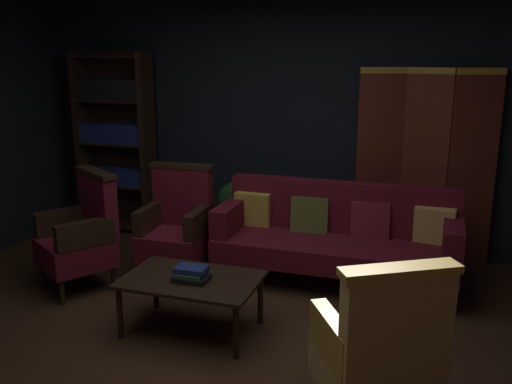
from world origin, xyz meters
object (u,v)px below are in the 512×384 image
object	(u,v)px
velvet_couch	(337,233)
book_navy_cloth	(191,269)
potted_plant	(237,210)
coffee_table	(191,284)
book_green_cloth	(191,274)
folding_screen	(424,164)
armchair_wing_right	(177,226)
armchair_gilt_accent	(380,353)
armchair_wing_left	(82,234)
book_black_cloth	(192,278)
bookshelf	(116,138)

from	to	relation	value
velvet_couch	book_navy_cloth	distance (m)	1.56
potted_plant	book_navy_cloth	bearing A→B (deg)	-79.91
velvet_couch	coffee_table	world-z (taller)	velvet_couch
velvet_couch	book_green_cloth	xyz separation A→B (m)	(-0.82, -1.32, 0.02)
folding_screen	armchair_wing_right	distance (m)	2.45
folding_screen	velvet_couch	xyz separation A→B (m)	(-0.69, -0.78, -0.53)
book_green_cloth	velvet_couch	bearing A→B (deg)	57.99
armchair_gilt_accent	potted_plant	world-z (taller)	armchair_gilt_accent
armchair_wing_left	potted_plant	distance (m)	1.68
armchair_wing_left	book_black_cloth	world-z (taller)	armchair_wing_left
bookshelf	book_black_cloth	distance (m)	2.86
armchair_gilt_accent	book_navy_cloth	bearing A→B (deg)	153.52
coffee_table	armchair_gilt_accent	distance (m)	1.63
folding_screen	book_navy_cloth	bearing A→B (deg)	-125.87
armchair_wing_right	book_black_cloth	distance (m)	1.12
folding_screen	armchair_gilt_accent	world-z (taller)	folding_screen
armchair_wing_left	bookshelf	bearing A→B (deg)	111.03
coffee_table	armchair_wing_left	distance (m)	1.32
coffee_table	armchair_wing_left	bearing A→B (deg)	160.91
coffee_table	potted_plant	size ratio (longest dim) A/B	1.37
book_navy_cloth	folding_screen	bearing A→B (deg)	54.13
bookshelf	armchair_wing_left	world-z (taller)	bookshelf
armchair_gilt_accent	potted_plant	bearing A→B (deg)	124.25
armchair_wing_left	book_green_cloth	distance (m)	1.35
velvet_couch	coffee_table	size ratio (longest dim) A/B	2.12
armchair_wing_left	armchair_wing_right	world-z (taller)	same
armchair_wing_right	book_navy_cloth	size ratio (longest dim) A/B	4.65
velvet_couch	armchair_wing_right	xyz separation A→B (m)	(-1.41, -0.37, 0.03)
velvet_couch	folding_screen	bearing A→B (deg)	48.40
armchair_wing_left	book_green_cloth	bearing A→B (deg)	-20.50
armchair_wing_right	book_black_cloth	bearing A→B (deg)	-58.27
bookshelf	armchair_wing_right	size ratio (longest dim) A/B	1.97
bookshelf	book_green_cloth	bearing A→B (deg)	-47.62
folding_screen	velvet_couch	distance (m)	1.17
folding_screen	book_green_cloth	xyz separation A→B (m)	(-1.52, -2.10, -0.51)
coffee_table	armchair_wing_left	size ratio (longest dim) A/B	0.96
coffee_table	book_green_cloth	world-z (taller)	book_green_cloth
book_black_cloth	armchair_gilt_accent	bearing A→B (deg)	-26.48
coffee_table	book_navy_cloth	size ratio (longest dim) A/B	4.47
velvet_couch	armchair_wing_right	size ratio (longest dim) A/B	2.04
armchair_gilt_accent	folding_screen	bearing A→B (deg)	87.95
bookshelf	potted_plant	world-z (taller)	bookshelf
armchair_wing_left	potted_plant	size ratio (longest dim) A/B	1.42
folding_screen	book_navy_cloth	distance (m)	2.63
armchair_wing_right	potted_plant	distance (m)	0.95
armchair_wing_left	book_navy_cloth	distance (m)	1.35
potted_plant	book_black_cloth	xyz separation A→B (m)	(0.33, -1.86, 0.02)
potted_plant	book_navy_cloth	world-z (taller)	potted_plant
armchair_wing_left	book_navy_cloth	xyz separation A→B (m)	(1.27, -0.47, 0.02)
armchair_wing_right	potted_plant	bearing A→B (deg)	74.16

